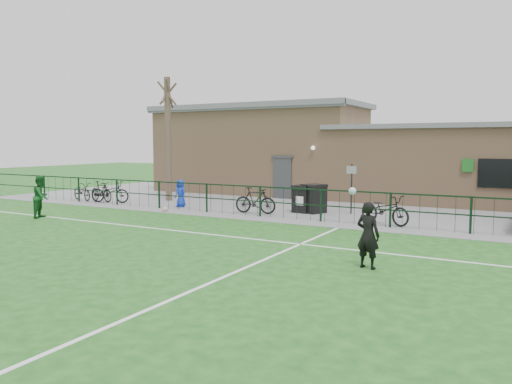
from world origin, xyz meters
The scene contains 20 objects.
ground centered at (0.00, 0.00, 0.00)m, with size 90.00×90.00×0.00m, color #184F17.
paving_strip centered at (0.00, 13.50, 0.01)m, with size 34.00×13.00×0.02m, color slate.
pitch_line_touch centered at (0.00, 7.80, 0.00)m, with size 28.00×0.10×0.01m, color white.
pitch_line_mid centered at (0.00, 4.00, 0.00)m, with size 28.00×0.10×0.01m, color white.
pitch_line_perp centered at (2.00, 0.00, 0.00)m, with size 0.10×16.00×0.01m, color white.
perimeter_fence centered at (0.00, 8.00, 0.60)m, with size 28.00×0.10×1.20m, color black.
bare_tree centered at (-8.00, 10.50, 3.00)m, with size 0.30×0.30×6.00m, color #4D3A2E.
wheelie_bin_left centered at (-0.51, 9.87, 0.53)m, with size 0.68×0.77×1.02m, color black.
wheelie_bin_right centered at (-0.08, 9.93, 0.56)m, with size 0.71×0.81×1.08m, color black.
sign_post centered at (1.32, 10.44, 1.02)m, with size 0.06×0.06×2.00m, color black.
bicycle_a centered at (-11.81, 8.47, 0.46)m, with size 0.59×1.69×0.89m, color black.
bicycle_b centered at (-10.51, 8.48, 0.51)m, with size 0.46×1.64×0.99m, color black.
bicycle_c centered at (-9.87, 8.43, 0.53)m, with size 0.68×1.95×1.02m, color black.
bicycle_d centered at (-2.06, 8.61, 0.55)m, with size 0.50×1.75×1.05m, color black.
bicycle_e centered at (3.18, 8.48, 0.54)m, with size 0.69×1.98×1.04m, color black.
spectator_child centered at (-5.96, 8.80, 0.63)m, with size 0.59×0.39×1.22m, color #1435C2.
goalkeeper_kick centered at (4.39, 2.38, 0.79)m, with size 1.81×3.40×1.56m.
outfield_player centered at (-8.71, 3.78, 0.80)m, with size 0.78×0.61×1.60m, color #164F1F.
ball_ground centered at (-5.58, 7.29, 0.11)m, with size 0.22×0.22×0.22m, color silver.
clubhouse centered at (-0.88, 16.50, 2.22)m, with size 24.25×5.40×4.96m.
Camera 1 is at (7.68, -8.69, 2.86)m, focal length 35.00 mm.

